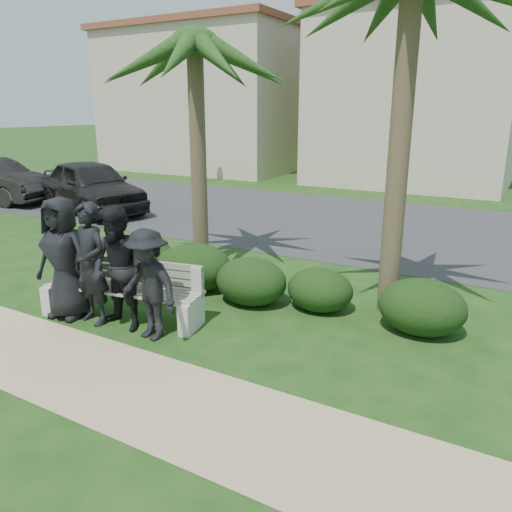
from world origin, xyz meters
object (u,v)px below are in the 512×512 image
(street_lamp, at_px, (192,114))
(car_a, at_px, (91,186))
(park_bench, at_px, (123,294))
(man_c, at_px, (119,269))
(man_a, at_px, (64,258))
(man_d, at_px, (149,285))
(palm_left, at_px, (195,45))
(man_b, at_px, (91,264))

(street_lamp, relative_size, car_a, 0.90)
(park_bench, bearing_deg, man_c, -60.17)
(man_a, distance_m, man_d, 1.66)
(man_c, bearing_deg, man_a, -171.63)
(man_d, bearing_deg, man_a, -170.65)
(man_d, bearing_deg, man_c, -175.83)
(man_a, xyz_separation_m, car_a, (-6.21, 6.21, -0.14))
(palm_left, height_order, car_a, palm_left)
(street_lamp, height_order, man_c, street_lamp)
(man_a, bearing_deg, park_bench, 17.38)
(man_a, bearing_deg, palm_left, 80.19)
(street_lamp, xyz_separation_m, man_a, (7.00, -12.69, -1.99))
(street_lamp, distance_m, man_b, 14.85)
(street_lamp, xyz_separation_m, man_d, (8.65, -12.64, -2.14))
(man_c, height_order, man_d, man_c)
(man_d, distance_m, car_a, 9.99)
(man_b, height_order, palm_left, palm_left)
(park_bench, height_order, man_c, man_c)
(man_c, xyz_separation_m, palm_left, (-0.87, 3.20, 3.39))
(man_c, xyz_separation_m, man_d, (0.59, -0.03, -0.12))
(man_b, bearing_deg, car_a, 146.97)
(park_bench, xyz_separation_m, car_a, (-7.03, 5.85, 0.41))
(park_bench, relative_size, man_b, 1.43)
(street_lamp, bearing_deg, man_a, -61.13)
(street_lamp, relative_size, park_bench, 1.60)
(street_lamp, distance_m, man_c, 15.09)
(man_a, xyz_separation_m, man_c, (1.06, 0.09, -0.03))
(man_b, xyz_separation_m, car_a, (-6.74, 6.17, -0.12))
(man_c, bearing_deg, car_a, 143.57)
(street_lamp, relative_size, palm_left, 0.81)
(street_lamp, distance_m, car_a, 6.86)
(man_c, bearing_deg, park_bench, 135.12)
(man_b, relative_size, man_c, 1.01)
(man_c, bearing_deg, man_d, 0.31)
(man_a, bearing_deg, car_a, 128.59)
(park_bench, bearing_deg, man_d, -31.96)
(man_a, bearing_deg, man_c, -1.71)
(car_a, bearing_deg, palm_left, -95.62)
(man_b, relative_size, car_a, 0.39)
(park_bench, bearing_deg, street_lamp, 110.76)
(palm_left, distance_m, car_a, 7.87)
(street_lamp, height_order, man_d, street_lamp)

